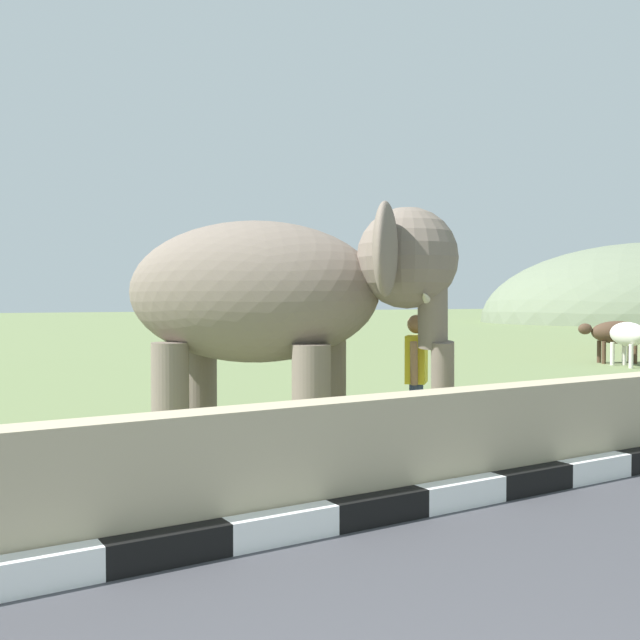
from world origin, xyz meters
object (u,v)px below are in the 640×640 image
person_handler (416,374)px  cow_mid (616,333)px  elephant (281,296)px  cow_near (629,335)px

person_handler → cow_mid: person_handler is taller
elephant → cow_mid: (14.19, 5.85, -1.02)m
elephant → cow_mid: size_ratio=2.10×
elephant → cow_near: elephant is taller
cow_mid → person_handler: bearing=-152.8°
cow_mid → elephant: bearing=-157.6°
cow_mid → cow_near: bearing=-126.3°
person_handler → cow_near: 13.23m
elephant → person_handler: elephant is taller
person_handler → cow_mid: size_ratio=0.91×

